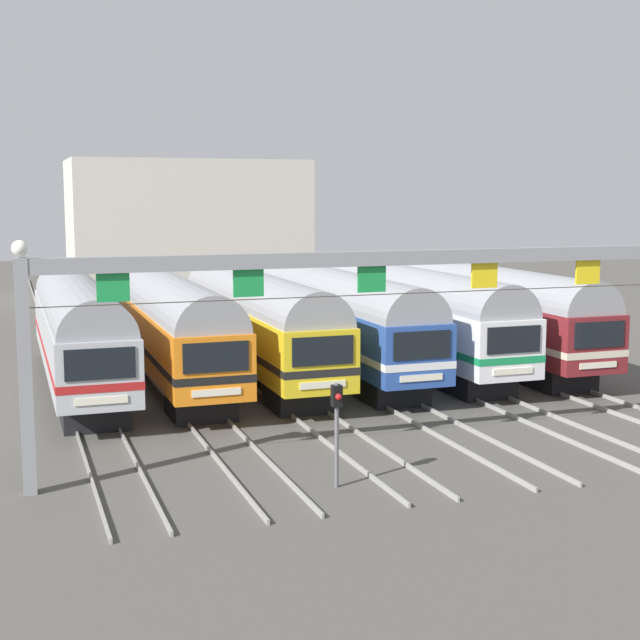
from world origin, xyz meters
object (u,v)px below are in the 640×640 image
at_px(commuter_train_stainless, 78,327).
at_px(commuter_train_orange, 170,322).
at_px(commuter_train_yellow, 256,319).
at_px(commuter_train_maroon, 486,308).
at_px(commuter_train_blue, 337,315).
at_px(commuter_train_white, 414,311).
at_px(yard_signal_mast, 337,415).
at_px(catenary_gantry, 429,287).

relative_size(commuter_train_stainless, commuter_train_orange, 1.00).
relative_size(commuter_train_yellow, commuter_train_maroon, 1.00).
bearing_deg(commuter_train_yellow, commuter_train_maroon, 0.00).
bearing_deg(commuter_train_blue, commuter_train_stainless, 180.00).
bearing_deg(commuter_train_white, commuter_train_yellow, 179.97).
bearing_deg(yard_signal_mast, catenary_gantry, 29.89).
xyz_separation_m(commuter_train_stainless, commuter_train_yellow, (7.68, 0.00, 0.00)).
distance_m(commuter_train_stainless, commuter_train_maroon, 19.21).
distance_m(commuter_train_orange, yard_signal_mast, 15.84).
relative_size(commuter_train_orange, commuter_train_maroon, 1.00).
height_order(commuter_train_blue, catenary_gantry, catenary_gantry).
bearing_deg(commuter_train_white, catenary_gantry, -113.12).
xyz_separation_m(commuter_train_stainless, commuter_train_blue, (11.52, 0.00, 0.00)).
xyz_separation_m(commuter_train_stainless, commuter_train_white, (15.37, -0.00, -0.00)).
xyz_separation_m(commuter_train_white, catenary_gantry, (-5.76, -13.49, 2.63)).
relative_size(commuter_train_orange, commuter_train_white, 1.00).
xyz_separation_m(catenary_gantry, yard_signal_mast, (-3.84, -2.21, -3.24)).
xyz_separation_m(commuter_train_orange, commuter_train_maroon, (15.37, 0.00, 0.00)).
height_order(commuter_train_stainless, commuter_train_maroon, same).
bearing_deg(commuter_train_yellow, yard_signal_mast, -96.97).
bearing_deg(commuter_train_stainless, commuter_train_blue, 0.00).
bearing_deg(commuter_train_white, yard_signal_mast, -121.45).
xyz_separation_m(commuter_train_stainless, commuter_train_maroon, (19.21, 0.00, 0.00)).
xyz_separation_m(commuter_train_maroon, catenary_gantry, (-9.60, -13.50, 2.63)).
xyz_separation_m(commuter_train_stainless, yard_signal_mast, (5.76, -15.71, -0.61)).
height_order(commuter_train_maroon, yard_signal_mast, commuter_train_maroon).
bearing_deg(commuter_train_white, commuter_train_maroon, 0.07).
xyz_separation_m(commuter_train_blue, yard_signal_mast, (-5.76, -15.71, -0.61)).
height_order(commuter_train_orange, yard_signal_mast, commuter_train_orange).
xyz_separation_m(commuter_train_orange, commuter_train_blue, (7.68, 0.00, 0.00)).
relative_size(commuter_train_white, yard_signal_mast, 6.07).
relative_size(commuter_train_stainless, commuter_train_maroon, 1.00).
height_order(commuter_train_blue, commuter_train_maroon, same).
bearing_deg(commuter_train_stainless, commuter_train_white, -0.02).
distance_m(commuter_train_white, catenary_gantry, 14.91).
bearing_deg(commuter_train_blue, commuter_train_white, -0.07).
bearing_deg(commuter_train_yellow, commuter_train_white, -0.03).
xyz_separation_m(commuter_train_orange, commuter_train_yellow, (3.84, 0.00, 0.00)).
relative_size(commuter_train_maroon, catenary_gantry, 0.74).
xyz_separation_m(commuter_train_white, yard_signal_mast, (-9.60, -15.70, -0.61)).
relative_size(commuter_train_yellow, commuter_train_white, 1.00).
bearing_deg(catenary_gantry, commuter_train_maroon, 54.57).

